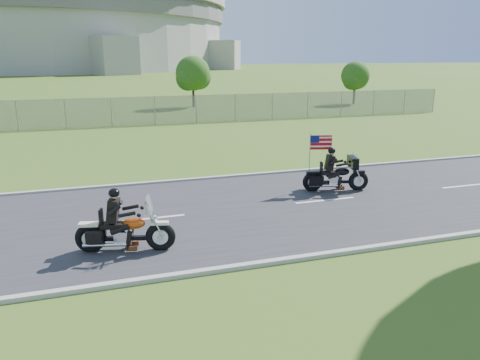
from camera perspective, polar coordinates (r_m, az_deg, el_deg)
name	(u,v)px	position (r m, az deg, el deg)	size (l,w,h in m)	color
ground	(212,213)	(14.93, -3.40, -4.07)	(420.00, 420.00, 0.00)	#3E571B
road	(212,213)	(14.92, -3.40, -4.00)	(120.00, 8.00, 0.04)	#28282B
curb_north	(187,180)	(18.69, -6.54, -0.01)	(120.00, 0.18, 0.12)	#9E9B93
curb_south	(255,265)	(11.32, 1.85, -10.28)	(120.00, 0.18, 0.12)	#9E9B93
fence	(65,114)	(33.92, -20.52, 7.58)	(60.00, 0.03, 2.00)	gray
stadium	(31,22)	(184.71, -24.13, 17.21)	(140.40, 140.40, 29.20)	#A3A099
tree_fence_near	(193,75)	(44.77, -5.72, 12.60)	(3.52, 3.28, 4.75)	#382316
tree_fence_far	(355,77)	(48.93, 13.88, 12.07)	(3.08, 2.87, 4.20)	#382316
motorcycle_lead	(124,232)	(12.28, -14.01, -6.17)	(2.51, 1.01, 1.71)	black
motorcycle_follow	(336,176)	(17.45, 11.57, 0.42)	(2.42, 1.07, 2.05)	black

